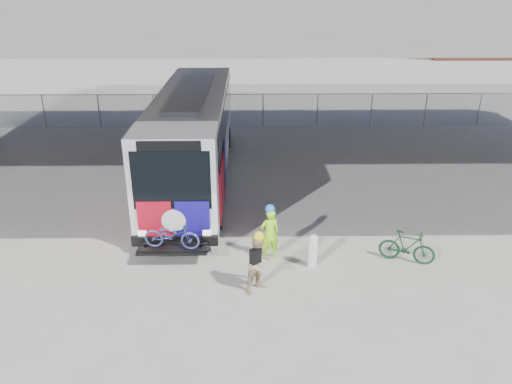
{
  "coord_description": "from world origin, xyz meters",
  "views": [
    {
      "loc": [
        0.19,
        -15.0,
        7.56
      ],
      "look_at": [
        0.41,
        -1.04,
        1.6
      ],
      "focal_mm": 35.0,
      "sensor_mm": 36.0,
      "label": 1
    }
  ],
  "objects_px": {
    "bus": "(193,129)",
    "bike_parked": "(407,247)",
    "bollard": "(313,250)",
    "cyclist_hivis": "(270,232)",
    "cyclist_tan": "(259,263)"
  },
  "relations": [
    {
      "from": "bollard",
      "to": "cyclist_hivis",
      "type": "distance_m",
      "value": 1.34
    },
    {
      "from": "bike_parked",
      "to": "bollard",
      "type": "bearing_deg",
      "value": 116.66
    },
    {
      "from": "bollard",
      "to": "bike_parked",
      "type": "height_order",
      "value": "bollard"
    },
    {
      "from": "bollard",
      "to": "cyclist_tan",
      "type": "relative_size",
      "value": 0.59
    },
    {
      "from": "cyclist_hivis",
      "to": "bike_parked",
      "type": "relative_size",
      "value": 1.08
    },
    {
      "from": "cyclist_hivis",
      "to": "bike_parked",
      "type": "height_order",
      "value": "cyclist_hivis"
    },
    {
      "from": "bus",
      "to": "cyclist_tan",
      "type": "bearing_deg",
      "value": -73.05
    },
    {
      "from": "bus",
      "to": "bollard",
      "type": "xyz_separation_m",
      "value": [
        3.99,
        -6.86,
        -1.57
      ]
    },
    {
      "from": "bus",
      "to": "cyclist_hivis",
      "type": "relative_size",
      "value": 7.55
    },
    {
      "from": "bus",
      "to": "cyclist_hivis",
      "type": "bearing_deg",
      "value": -66.2
    },
    {
      "from": "bollard",
      "to": "cyclist_hivis",
      "type": "bearing_deg",
      "value": 156.39
    },
    {
      "from": "cyclist_hivis",
      "to": "bike_parked",
      "type": "bearing_deg",
      "value": 159.28
    },
    {
      "from": "bus",
      "to": "bike_parked",
      "type": "relative_size",
      "value": 8.15
    },
    {
      "from": "bus",
      "to": "bike_parked",
      "type": "xyz_separation_m",
      "value": [
        6.74,
        -6.63,
        -1.63
      ]
    },
    {
      "from": "bus",
      "to": "cyclist_hivis",
      "type": "height_order",
      "value": "bus"
    }
  ]
}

